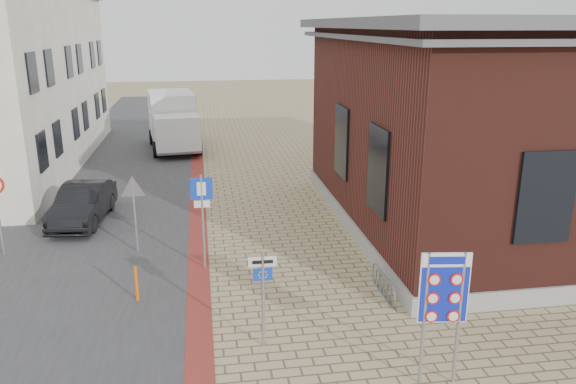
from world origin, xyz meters
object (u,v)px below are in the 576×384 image
object	(u,v)px
parking_sign	(202,205)
bollard	(137,284)
essen_sign	(263,285)
box_truck	(173,121)
sedan	(83,204)
border_sign	(444,291)

from	to	relation	value
parking_sign	bollard	world-z (taller)	parking_sign
essen_sign	parking_sign	world-z (taller)	parking_sign
box_truck	essen_sign	xyz separation A→B (m)	(2.59, -20.46, -0.13)
sedan	border_sign	xyz separation A→B (m)	(8.40, -10.60, 1.27)
border_sign	parking_sign	xyz separation A→B (m)	(-4.31, 6.00, -0.05)
sedan	bollard	world-z (taller)	sedan
box_truck	essen_sign	size ratio (longest dim) A/B	2.75
sedan	box_truck	xyz separation A→B (m)	(2.68, 11.65, 0.90)
sedan	border_sign	size ratio (longest dim) A/B	1.49
essen_sign	bollard	world-z (taller)	essen_sign
box_truck	sedan	bearing A→B (deg)	-110.17
border_sign	essen_sign	distance (m)	3.65
sedan	essen_sign	bearing A→B (deg)	-53.46
sedan	parking_sign	distance (m)	6.27
border_sign	bollard	xyz separation A→B (m)	(-6.00, 4.30, -1.47)
bollard	sedan	bearing A→B (deg)	110.83
box_truck	bollard	bearing A→B (deg)	-98.12
essen_sign	bollard	distance (m)	3.93
essen_sign	parking_sign	distance (m)	4.39
box_truck	border_sign	bearing A→B (deg)	-82.82
parking_sign	bollard	xyz separation A→B (m)	(-1.69, -1.70, -1.42)
box_truck	parking_sign	distance (m)	16.32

